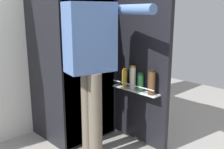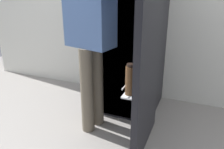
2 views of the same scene
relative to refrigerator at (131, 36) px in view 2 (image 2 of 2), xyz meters
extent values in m
plane|color=gray|center=(-0.03, -0.52, -0.83)|extent=(5.69, 5.69, 0.00)
cube|color=black|center=(-0.03, 0.05, 0.00)|extent=(0.67, 0.64, 1.66)
cube|color=white|center=(-0.03, -0.26, 0.00)|extent=(0.63, 0.01, 1.62)
cube|color=white|center=(-0.03, -0.22, 0.10)|extent=(0.59, 0.09, 0.01)
cube|color=black|center=(0.33, -0.60, 0.00)|extent=(0.05, 0.67, 1.59)
cube|color=white|center=(0.26, -0.60, -0.26)|extent=(0.10, 0.54, 0.01)
cylinder|color=silver|center=(0.21, -0.60, -0.19)|extent=(0.01, 0.52, 0.01)
cylinder|color=brown|center=(0.25, -0.80, -0.14)|extent=(0.07, 0.07, 0.21)
cylinder|color=black|center=(0.25, -0.80, -0.02)|extent=(0.05, 0.05, 0.02)
cylinder|color=#EDE5CC|center=(0.26, -0.56, -0.14)|extent=(0.06, 0.06, 0.21)
cylinder|color=#B78933|center=(0.26, -0.56, -0.03)|extent=(0.05, 0.05, 0.02)
cylinder|color=green|center=(0.26, -0.66, -0.17)|extent=(0.06, 0.06, 0.16)
cylinder|color=#195B28|center=(0.26, -0.66, -0.08)|extent=(0.05, 0.05, 0.02)
cylinder|color=gold|center=(0.27, -0.45, -0.17)|extent=(0.05, 0.05, 0.17)
cylinder|color=#BC8419|center=(0.27, -0.45, -0.08)|extent=(0.04, 0.04, 0.02)
cylinder|color=#665B4C|center=(-0.20, -0.42, -0.42)|extent=(0.12, 0.12, 0.82)
cylinder|color=#665B4C|center=(-0.23, -0.57, -0.42)|extent=(0.12, 0.12, 0.82)
cube|color=#4C6BA3|center=(-0.21, -0.50, 0.28)|extent=(0.45, 0.31, 0.58)
cylinder|color=#4C6BA3|center=(-0.17, -0.29, 0.26)|extent=(0.08, 0.08, 0.55)
camera|label=1|loc=(-1.61, -2.22, 0.50)|focal=42.18mm
camera|label=2|loc=(0.71, -2.31, 0.53)|focal=38.11mm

